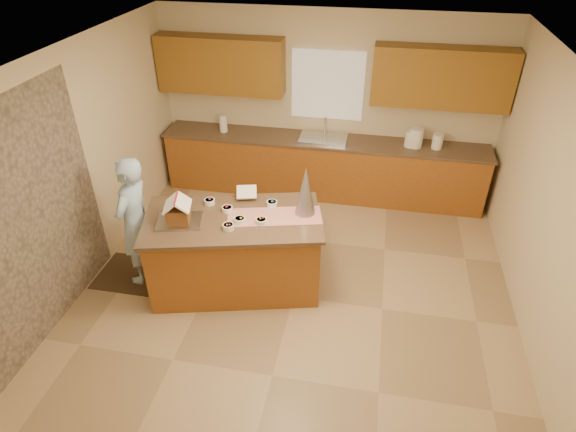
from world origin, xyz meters
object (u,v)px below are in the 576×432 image
object	(u,v)px
island_base	(235,254)
gingerbread_house	(178,212)
tinsel_tree	(305,191)
boy	(135,222)

from	to	relation	value
island_base	gingerbread_house	world-z (taller)	gingerbread_house
island_base	tinsel_tree	distance (m)	1.13
boy	gingerbread_house	distance (m)	0.68
tinsel_tree	boy	xyz separation A→B (m)	(-1.92, -0.33, -0.43)
island_base	gingerbread_house	xyz separation A→B (m)	(-0.54, -0.19, 0.63)
gingerbread_house	island_base	bearing A→B (deg)	19.32
island_base	tinsel_tree	bearing A→B (deg)	3.67
tinsel_tree	gingerbread_house	size ratio (longest dim) A/B	1.63
tinsel_tree	boy	distance (m)	2.00
boy	tinsel_tree	bearing A→B (deg)	104.19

